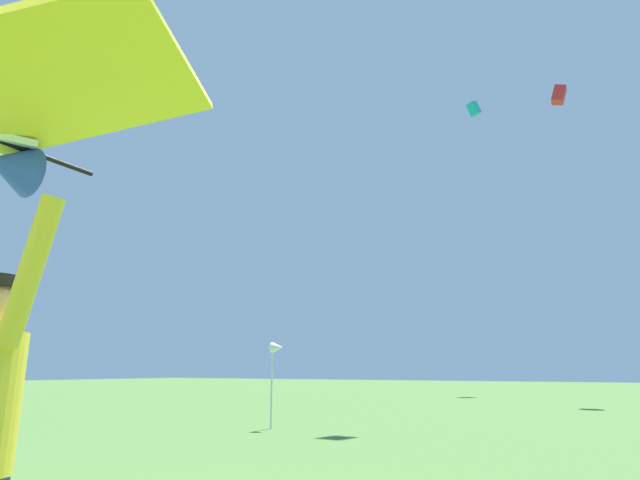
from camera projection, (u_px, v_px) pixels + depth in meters
distant_kite_teal_mid_left at (474, 109)px, 34.28m from camera, size 0.91×0.89×1.04m
distant_kite_red_low_right at (559, 95)px, 24.81m from camera, size 0.75×0.61×0.96m
marker_flag at (277, 353)px, 11.65m from camera, size 0.30×0.24×1.82m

